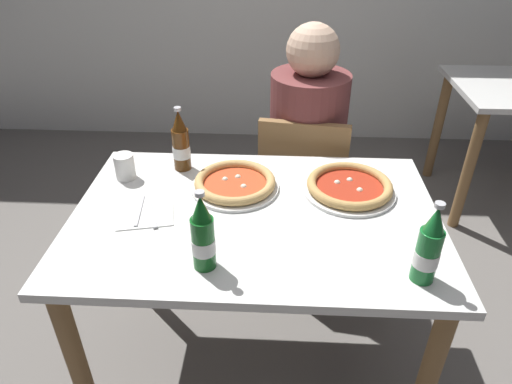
% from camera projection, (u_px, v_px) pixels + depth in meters
% --- Properties ---
extents(ground_plane, '(8.00, 8.00, 0.00)m').
position_uv_depth(ground_plane, '(255.00, 360.00, 1.91)').
color(ground_plane, slate).
extents(dining_table_main, '(1.20, 0.80, 0.75)m').
position_uv_depth(dining_table_main, '(255.00, 240.00, 1.57)').
color(dining_table_main, silver).
rests_on(dining_table_main, ground_plane).
extents(chair_behind_table, '(0.45, 0.45, 0.85)m').
position_uv_depth(chair_behind_table, '(303.00, 186.00, 2.16)').
color(chair_behind_table, olive).
rests_on(chair_behind_table, ground_plane).
extents(diner_seated, '(0.34, 0.34, 1.21)m').
position_uv_depth(diner_seated, '(306.00, 162.00, 2.14)').
color(diner_seated, '#2D3342').
rests_on(diner_seated, ground_plane).
extents(pizza_margherita_near, '(0.31, 0.31, 0.04)m').
position_uv_depth(pizza_margherita_near, '(235.00, 183.00, 1.62)').
color(pizza_margherita_near, white).
rests_on(pizza_margherita_near, dining_table_main).
extents(pizza_marinara_far, '(0.32, 0.32, 0.04)m').
position_uv_depth(pizza_marinara_far, '(349.00, 187.00, 1.60)').
color(pizza_marinara_far, white).
rests_on(pizza_marinara_far, dining_table_main).
extents(beer_bottle_left, '(0.07, 0.07, 0.25)m').
position_uv_depth(beer_bottle_left, '(203.00, 236.00, 1.24)').
color(beer_bottle_left, '#14591E').
rests_on(beer_bottle_left, dining_table_main).
extents(beer_bottle_center, '(0.07, 0.07, 0.25)m').
position_uv_depth(beer_bottle_center, '(181.00, 144.00, 1.70)').
color(beer_bottle_center, '#512D0F').
rests_on(beer_bottle_center, dining_table_main).
extents(beer_bottle_right, '(0.07, 0.07, 0.25)m').
position_uv_depth(beer_bottle_right, '(428.00, 249.00, 1.19)').
color(beer_bottle_right, '#196B2D').
rests_on(beer_bottle_right, dining_table_main).
extents(napkin_with_cutlery, '(0.21, 0.21, 0.01)m').
position_uv_depth(napkin_with_cutlery, '(146.00, 212.00, 1.51)').
color(napkin_with_cutlery, white).
rests_on(napkin_with_cutlery, dining_table_main).
extents(paper_cup, '(0.07, 0.07, 0.09)m').
position_uv_depth(paper_cup, '(125.00, 167.00, 1.67)').
color(paper_cup, white).
rests_on(paper_cup, dining_table_main).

